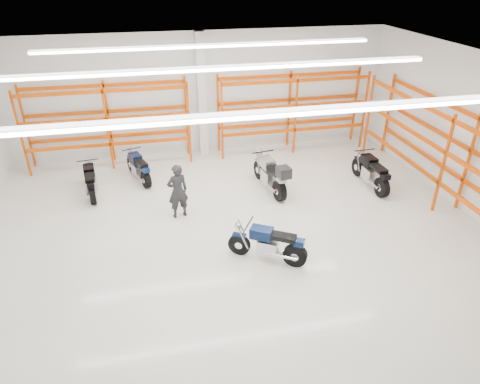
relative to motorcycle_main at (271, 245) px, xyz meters
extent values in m
plane|color=beige|center=(-0.64, 1.30, -0.47)|extent=(14.00, 14.00, 0.00)
cube|color=silver|center=(-0.64, 7.30, 1.78)|extent=(14.00, 0.02, 4.50)
cube|color=silver|center=(-0.64, -4.70, 1.78)|extent=(14.00, 0.02, 4.50)
cube|color=silver|center=(6.36, 1.30, 1.78)|extent=(0.02, 12.00, 4.50)
cube|color=white|center=(-0.64, 1.30, 4.03)|extent=(14.00, 12.00, 0.02)
cube|color=white|center=(-0.64, -1.70, 3.93)|extent=(10.00, 0.22, 0.10)
cube|color=white|center=(-0.64, 1.80, 3.93)|extent=(10.00, 0.22, 0.10)
cube|color=white|center=(-0.64, 4.80, 3.93)|extent=(10.00, 0.22, 0.10)
cylinder|color=black|center=(-0.70, 0.43, -0.18)|extent=(0.55, 0.40, 0.58)
cylinder|color=black|center=(0.53, -0.32, -0.17)|extent=(0.60, 0.46, 0.59)
cylinder|color=silver|center=(-0.70, 0.43, -0.18)|extent=(0.23, 0.21, 0.19)
cylinder|color=silver|center=(0.53, -0.32, -0.17)|extent=(0.28, 0.27, 0.21)
cube|color=#0A1734|center=(-0.70, 0.43, 0.11)|extent=(0.37, 0.30, 0.06)
cube|color=#B7B7BC|center=(-0.06, 0.04, -0.06)|extent=(0.61, 0.55, 0.36)
cube|color=#A5A5AA|center=(0.26, -0.15, -0.16)|extent=(0.63, 0.45, 0.08)
cube|color=#0A1734|center=(-0.20, 0.13, 0.30)|extent=(0.63, 0.56, 0.27)
cube|color=black|center=(0.26, -0.15, 0.30)|extent=(0.69, 0.57, 0.12)
cube|color=#0A1734|center=(0.60, -0.36, 0.22)|extent=(0.32, 0.31, 0.15)
cylinder|color=black|center=(-0.48, 0.30, 0.51)|extent=(0.38, 0.59, 0.03)
sphere|color=silver|center=(-0.73, 0.45, 0.36)|extent=(0.18, 0.18, 0.18)
cylinder|color=silver|center=(0.21, -0.30, -0.16)|extent=(0.66, 0.45, 0.09)
cylinder|color=black|center=(-4.72, 5.31, -0.18)|extent=(0.18, 0.58, 0.57)
cylinder|color=black|center=(-4.54, 3.90, -0.17)|extent=(0.24, 0.60, 0.59)
cylinder|color=silver|center=(-4.72, 5.31, -0.18)|extent=(0.16, 0.20, 0.19)
cylinder|color=silver|center=(-4.54, 3.90, -0.17)|extent=(0.21, 0.23, 0.21)
cube|color=black|center=(-4.72, 5.31, 0.10)|extent=(0.18, 0.36, 0.06)
cube|color=#B7B7BC|center=(-4.63, 4.57, -0.07)|extent=(0.40, 0.53, 0.36)
cube|color=#A5A5AA|center=(-4.58, 4.22, -0.16)|extent=(0.20, 0.67, 0.08)
cube|color=black|center=(-4.65, 4.74, 0.29)|extent=(0.39, 0.57, 0.27)
cube|color=black|center=(-4.58, 4.22, 0.29)|extent=(0.36, 0.66, 0.11)
cube|color=black|center=(-4.53, 3.82, 0.22)|extent=(0.24, 0.27, 0.15)
cylinder|color=black|center=(-4.69, 5.06, 0.50)|extent=(0.66, 0.12, 0.03)
sphere|color=silver|center=(-4.73, 5.34, 0.35)|extent=(0.18, 0.18, 0.18)
cylinder|color=silver|center=(-4.73, 4.16, -0.16)|extent=(0.17, 0.72, 0.09)
cylinder|color=black|center=(-3.40, 5.97, -0.18)|extent=(0.30, 0.57, 0.56)
cylinder|color=black|center=(-2.92, 4.64, -0.17)|extent=(0.36, 0.61, 0.58)
cylinder|color=silver|center=(-3.40, 5.97, -0.18)|extent=(0.19, 0.22, 0.19)
cylinder|color=silver|center=(-2.92, 4.64, -0.17)|extent=(0.25, 0.26, 0.21)
cube|color=#0D1B47|center=(-3.40, 5.97, 0.10)|extent=(0.25, 0.37, 0.06)
cube|color=#B7B7BC|center=(-3.15, 5.28, -0.07)|extent=(0.49, 0.58, 0.36)
cube|color=#A5A5AA|center=(-3.03, 4.94, -0.17)|extent=(0.33, 0.66, 0.08)
cube|color=#0D1B47|center=(-3.21, 5.43, 0.29)|extent=(0.48, 0.60, 0.26)
cube|color=black|center=(-3.03, 4.94, 0.29)|extent=(0.48, 0.68, 0.11)
cube|color=#0D1B47|center=(-2.89, 4.57, 0.21)|extent=(0.28, 0.30, 0.15)
cylinder|color=black|center=(-3.31, 5.74, 0.49)|extent=(0.63, 0.26, 0.03)
sphere|color=silver|center=(-3.41, 6.00, 0.34)|extent=(0.18, 0.18, 0.18)
cylinder|color=silver|center=(-3.15, 4.85, -0.17)|extent=(0.32, 0.69, 0.08)
cylinder|color=black|center=(0.88, 4.50, -0.14)|extent=(0.22, 0.66, 0.65)
cylinder|color=black|center=(1.12, 2.89, -0.13)|extent=(0.29, 0.69, 0.67)
cylinder|color=silver|center=(0.88, 4.50, -0.14)|extent=(0.18, 0.24, 0.22)
cylinder|color=silver|center=(1.12, 2.89, -0.13)|extent=(0.25, 0.27, 0.24)
cube|color=#95949A|center=(0.88, 4.50, 0.18)|extent=(0.22, 0.41, 0.06)
cube|color=#B7B7BC|center=(1.00, 3.66, -0.01)|extent=(0.47, 0.61, 0.41)
cube|color=#A5A5AA|center=(1.06, 3.26, -0.12)|extent=(0.24, 0.77, 0.09)
cube|color=#95949A|center=(0.97, 3.85, 0.40)|extent=(0.45, 0.65, 0.30)
cube|color=black|center=(1.06, 3.26, 0.40)|extent=(0.43, 0.75, 0.13)
cube|color=#95949A|center=(1.13, 2.81, 0.31)|extent=(0.28, 0.31, 0.17)
cylinder|color=black|center=(0.92, 4.22, 0.64)|extent=(0.75, 0.15, 0.04)
sphere|color=silver|center=(0.87, 4.54, 0.46)|extent=(0.21, 0.21, 0.21)
cylinder|color=silver|center=(0.90, 3.19, -0.12)|extent=(0.22, 0.82, 0.10)
cube|color=black|center=(1.15, 2.68, 0.59)|extent=(0.42, 0.46, 0.32)
cylinder|color=black|center=(4.28, 3.99, -0.15)|extent=(0.15, 0.63, 0.63)
cylinder|color=black|center=(4.34, 2.42, -0.14)|extent=(0.21, 0.66, 0.65)
cylinder|color=silver|center=(4.28, 3.99, -0.15)|extent=(0.15, 0.21, 0.21)
cylinder|color=silver|center=(4.34, 2.42, -0.14)|extent=(0.22, 0.24, 0.23)
cube|color=black|center=(4.28, 3.99, 0.16)|extent=(0.17, 0.38, 0.06)
cube|color=#B7B7BC|center=(4.31, 3.17, -0.03)|extent=(0.40, 0.56, 0.40)
cube|color=#A5A5AA|center=(4.33, 2.78, -0.13)|extent=(0.15, 0.74, 0.08)
cube|color=black|center=(4.30, 3.36, 0.37)|extent=(0.38, 0.60, 0.29)
cube|color=black|center=(4.33, 2.78, 0.37)|extent=(0.34, 0.70, 0.13)
cube|color=black|center=(4.34, 2.34, 0.29)|extent=(0.24, 0.28, 0.17)
cylinder|color=black|center=(4.29, 3.72, 0.60)|extent=(0.73, 0.07, 0.04)
sphere|color=silver|center=(4.28, 4.03, 0.43)|extent=(0.20, 0.20, 0.20)
cylinder|color=silver|center=(4.16, 2.73, -0.13)|extent=(0.12, 0.79, 0.09)
imported|color=black|center=(-2.02, 2.61, 0.36)|extent=(0.68, 0.53, 1.66)
cube|color=white|center=(-0.64, 7.12, 1.78)|extent=(0.32, 0.32, 4.50)
cube|color=#D73800|center=(-6.84, 7.18, 1.03)|extent=(0.07, 0.07, 3.00)
cube|color=#D73800|center=(-6.84, 6.38, 1.03)|extent=(0.07, 0.07, 3.00)
cube|color=#D73800|center=(-4.04, 7.18, 1.03)|extent=(0.07, 0.07, 3.00)
cube|color=#D73800|center=(-4.04, 6.38, 1.03)|extent=(0.07, 0.07, 3.00)
cube|color=#D73800|center=(-1.24, 7.18, 1.03)|extent=(0.07, 0.07, 3.00)
cube|color=#D73800|center=(-1.24, 6.38, 1.03)|extent=(0.07, 0.07, 3.00)
cube|color=#D73800|center=(-4.04, 7.18, 0.47)|extent=(5.60, 0.07, 0.12)
cube|color=#D73800|center=(-4.04, 6.38, 0.47)|extent=(5.60, 0.07, 0.12)
cube|color=#D73800|center=(-4.04, 7.18, 1.41)|extent=(5.60, 0.07, 0.12)
cube|color=#D73800|center=(-4.04, 6.38, 1.41)|extent=(5.60, 0.07, 0.12)
cube|color=#D73800|center=(-4.04, 7.18, 2.35)|extent=(5.60, 0.07, 0.12)
cube|color=#D73800|center=(-4.04, 6.38, 2.35)|extent=(5.60, 0.07, 0.12)
cube|color=#D73800|center=(-0.04, 7.18, 1.03)|extent=(0.07, 0.07, 3.00)
cube|color=#D73800|center=(-0.04, 6.38, 1.03)|extent=(0.07, 0.07, 3.00)
cube|color=#D73800|center=(2.76, 7.18, 1.03)|extent=(0.07, 0.07, 3.00)
cube|color=#D73800|center=(2.76, 6.38, 1.03)|extent=(0.07, 0.07, 3.00)
cube|color=#D73800|center=(5.56, 7.18, 1.03)|extent=(0.07, 0.07, 3.00)
cube|color=#D73800|center=(5.56, 6.38, 1.03)|extent=(0.07, 0.07, 3.00)
cube|color=#D73800|center=(2.76, 7.18, 0.47)|extent=(5.60, 0.07, 0.12)
cube|color=#D73800|center=(2.76, 6.38, 0.47)|extent=(5.60, 0.07, 0.12)
cube|color=#D73800|center=(2.76, 7.18, 1.41)|extent=(5.60, 0.07, 0.12)
cube|color=#D73800|center=(2.76, 6.38, 1.41)|extent=(5.60, 0.07, 0.12)
cube|color=#D73800|center=(2.76, 7.18, 2.35)|extent=(5.60, 0.07, 0.12)
cube|color=#D73800|center=(2.76, 6.38, 2.35)|extent=(5.60, 0.07, 0.12)
cube|color=#D73800|center=(6.24, 1.30, 1.03)|extent=(0.07, 0.07, 3.00)
cube|color=#D73800|center=(5.44, 1.30, 1.03)|extent=(0.07, 0.07, 3.00)
cube|color=#D73800|center=(6.24, 5.80, 1.03)|extent=(0.07, 0.07, 3.00)
cube|color=#D73800|center=(5.44, 5.80, 1.03)|extent=(0.07, 0.07, 3.00)
cube|color=#D73800|center=(6.24, 1.30, 0.47)|extent=(0.07, 9.00, 0.12)
cube|color=#D73800|center=(5.44, 1.30, 0.47)|extent=(0.07, 9.00, 0.12)
cube|color=#D73800|center=(6.24, 1.30, 1.41)|extent=(0.07, 9.00, 0.12)
cube|color=#D73800|center=(5.44, 1.30, 1.41)|extent=(0.07, 9.00, 0.12)
cube|color=#D73800|center=(6.24, 1.30, 2.35)|extent=(0.07, 9.00, 0.12)
cube|color=#D73800|center=(5.44, 1.30, 2.35)|extent=(0.07, 9.00, 0.12)
camera|label=1|loc=(-2.57, -8.25, 6.16)|focal=32.00mm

